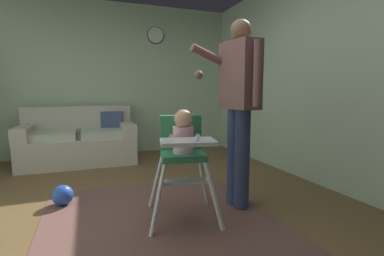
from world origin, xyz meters
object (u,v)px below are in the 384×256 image
object	(u,v)px
high_chair	(183,145)
toy_ball_second	(63,195)
adult_standing	(239,103)
wall_clock	(155,35)
couch	(80,141)

from	to	relation	value
high_chair	toy_ball_second	distance (m)	1.32
high_chair	adult_standing	distance (m)	0.66
adult_standing	wall_clock	xyz separation A→B (m)	(-0.11, 2.82, 1.11)
toy_ball_second	adult_standing	bearing A→B (deg)	-20.93
couch	adult_standing	bearing A→B (deg)	31.57
couch	wall_clock	xyz separation A→B (m)	(1.33, 0.48, 1.76)
toy_ball_second	wall_clock	world-z (taller)	wall_clock
couch	toy_ball_second	distance (m)	1.76
toy_ball_second	wall_clock	distance (m)	3.32
couch	wall_clock	distance (m)	2.25
high_chair	adult_standing	xyz separation A→B (m)	(0.56, 0.07, 0.34)
couch	adult_standing	world-z (taller)	adult_standing
wall_clock	high_chair	bearing A→B (deg)	-98.96
couch	high_chair	distance (m)	2.58
adult_standing	toy_ball_second	distance (m)	1.89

